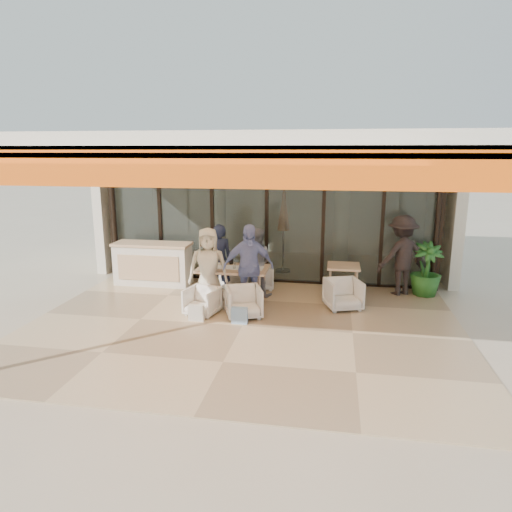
{
  "coord_description": "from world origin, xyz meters",
  "views": [
    {
      "loc": [
        1.6,
        -7.76,
        3.2
      ],
      "look_at": [
        0.1,
        0.9,
        1.15
      ],
      "focal_mm": 32.0,
      "sensor_mm": 36.0,
      "label": 1
    }
  ],
  "objects": [
    {
      "name": "chair_far_left",
      "position": [
        -0.92,
        2.41,
        0.34
      ],
      "size": [
        0.84,
        0.81,
        0.67
      ],
      "primitive_type": "imported",
      "rotation": [
        0.0,
        0.0,
        2.76
      ],
      "color": "silver",
      "rests_on": "ground"
    },
    {
      "name": "standing_woman",
      "position": [
        3.11,
        2.51,
        0.91
      ],
      "size": [
        1.35,
        1.17,
        1.81
      ],
      "primitive_type": "imported",
      "rotation": [
        0.0,
        0.0,
        3.67
      ],
      "color": "black",
      "rests_on": "ground"
    },
    {
      "name": "terrace_structure",
      "position": [
        0.0,
        -0.26,
        3.25
      ],
      "size": [
        8.0,
        6.0,
        3.4
      ],
      "color": "silver",
      "rests_on": "ground"
    },
    {
      "name": "ground",
      "position": [
        0.0,
        0.0,
        0.0
      ],
      "size": [
        70.0,
        70.0,
        0.0
      ],
      "primitive_type": "plane",
      "color": "#C6B293",
      "rests_on": "ground"
    },
    {
      "name": "diner_periwinkle",
      "position": [
        -0.08,
        1.01,
        0.89
      ],
      "size": [
        1.12,
        0.77,
        1.77
      ],
      "primitive_type": "imported",
      "rotation": [
        0.0,
        0.0,
        0.36
      ],
      "color": "#6977B0",
      "rests_on": "ground"
    },
    {
      "name": "side_table",
      "position": [
        1.84,
        2.07,
        0.64
      ],
      "size": [
        0.7,
        0.7,
        0.74
      ],
      "color": "#D9B084",
      "rests_on": "ground"
    },
    {
      "name": "glass_storefront",
      "position": [
        0.0,
        3.0,
        1.6
      ],
      "size": [
        8.08,
        0.1,
        3.2
      ],
      "color": "#9EADA3",
      "rests_on": "ground"
    },
    {
      "name": "dining_table",
      "position": [
        -0.5,
        1.47,
        0.69
      ],
      "size": [
        1.5,
        0.9,
        0.93
      ],
      "color": "#D9B084",
      "rests_on": "ground"
    },
    {
      "name": "diner_cream",
      "position": [
        -0.92,
        1.01,
        0.83
      ],
      "size": [
        0.9,
        0.67,
        1.67
      ],
      "primitive_type": "imported",
      "rotation": [
        0.0,
        0.0,
        0.18
      ],
      "color": "beige",
      "rests_on": "ground"
    },
    {
      "name": "tote_bag_blue",
      "position": [
        -0.08,
        0.11,
        0.17
      ],
      "size": [
        0.3,
        0.1,
        0.34
      ],
      "primitive_type": "cube",
      "color": "#99BFD8",
      "rests_on": "ground"
    },
    {
      "name": "terrace_floor",
      "position": [
        0.0,
        0.0,
        0.01
      ],
      "size": [
        8.0,
        6.0,
        0.01
      ],
      "primitive_type": "cube",
      "color": "tan",
      "rests_on": "ground"
    },
    {
      "name": "diner_grey",
      "position": [
        -0.08,
        1.91,
        0.77
      ],
      "size": [
        0.83,
        0.69,
        1.54
      ],
      "primitive_type": "imported",
      "rotation": [
        0.0,
        0.0,
        3.0
      ],
      "color": "slate",
      "rests_on": "ground"
    },
    {
      "name": "interior_block",
      "position": [
        0.01,
        5.31,
        2.23
      ],
      "size": [
        9.05,
        3.62,
        3.52
      ],
      "color": "silver",
      "rests_on": "ground"
    },
    {
      "name": "potted_palm",
      "position": [
        3.66,
        2.52,
        0.61
      ],
      "size": [
        0.79,
        0.79,
        1.21
      ],
      "primitive_type": "imported",
      "rotation": [
        0.0,
        0.0,
        0.17
      ],
      "color": "#1E5919",
      "rests_on": "ground"
    },
    {
      "name": "side_chair",
      "position": [
        1.84,
        1.32,
        0.35
      ],
      "size": [
        0.85,
        0.82,
        0.69
      ],
      "primitive_type": "imported",
      "rotation": [
        0.0,
        0.0,
        0.34
      ],
      "color": "silver",
      "rests_on": "ground"
    },
    {
      "name": "tote_bag_cream",
      "position": [
        -0.92,
        0.11,
        0.17
      ],
      "size": [
        0.3,
        0.1,
        0.34
      ],
      "primitive_type": "cube",
      "color": "silver",
      "rests_on": "ground"
    },
    {
      "name": "chair_far_right",
      "position": [
        -0.08,
        2.41,
        0.32
      ],
      "size": [
        0.72,
        0.69,
        0.63
      ],
      "primitive_type": "imported",
      "rotation": [
        0.0,
        0.0,
        3.36
      ],
      "color": "silver",
      "rests_on": "ground"
    },
    {
      "name": "host_counter",
      "position": [
        -2.66,
        2.3,
        0.53
      ],
      "size": [
        1.85,
        0.65,
        1.04
      ],
      "color": "silver",
      "rests_on": "ground"
    },
    {
      "name": "diner_navy",
      "position": [
        -0.92,
        1.91,
        0.8
      ],
      "size": [
        0.69,
        0.57,
        1.6
      ],
      "primitive_type": "imported",
      "rotation": [
        0.0,
        0.0,
        3.52
      ],
      "color": "#1B233C",
      "rests_on": "ground"
    },
    {
      "name": "chair_near_right",
      "position": [
        -0.08,
        0.51,
        0.34
      ],
      "size": [
        0.83,
        0.81,
        0.68
      ],
      "primitive_type": "imported",
      "rotation": [
        0.0,
        0.0,
        0.36
      ],
      "color": "silver",
      "rests_on": "ground"
    },
    {
      "name": "chair_near_left",
      "position": [
        -0.92,
        0.51,
        0.31
      ],
      "size": [
        0.71,
        0.68,
        0.61
      ],
      "primitive_type": "imported",
      "rotation": [
        0.0,
        0.0,
        -0.23
      ],
      "color": "silver",
      "rests_on": "ground"
    }
  ]
}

